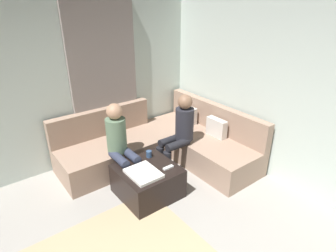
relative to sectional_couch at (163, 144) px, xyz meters
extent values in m
cube|color=silver|center=(-0.86, -1.88, 1.07)|extent=(0.12, 6.00, 2.70)
cube|color=gray|center=(-0.76, -0.58, 0.97)|extent=(0.06, 1.10, 2.50)
cube|color=#9E7F6B|center=(0.30, 0.53, -0.07)|extent=(2.10, 0.85, 0.42)
cube|color=#9E7F6B|center=(0.30, 0.88, 0.36)|extent=(2.10, 0.14, 0.45)
cube|color=#9E7F6B|center=(-0.32, -0.75, -0.07)|extent=(0.85, 1.70, 0.42)
cube|color=#9E7F6B|center=(-0.68, -0.75, 0.36)|extent=(0.14, 1.70, 0.45)
cube|color=silver|center=(-0.20, 0.70, 0.26)|extent=(0.36, 0.12, 0.36)
cube|color=silver|center=(0.50, 0.70, 0.26)|extent=(0.36, 0.12, 0.36)
cube|color=black|center=(0.60, -0.71, -0.07)|extent=(0.76, 0.76, 0.42)
cube|color=white|center=(0.70, -0.83, 0.16)|extent=(0.44, 0.36, 0.04)
cylinder|color=#334C72|center=(0.38, -0.53, 0.19)|extent=(0.08, 0.08, 0.10)
cube|color=white|center=(0.78, -0.49, 0.15)|extent=(0.05, 0.15, 0.02)
cylinder|color=black|center=(0.43, -0.25, -0.07)|extent=(0.12, 0.12, 0.42)
cylinder|color=black|center=(0.25, -0.25, -0.07)|extent=(0.12, 0.12, 0.42)
cylinder|color=black|center=(0.43, -0.05, 0.20)|extent=(0.12, 0.40, 0.12)
cylinder|color=black|center=(0.25, -0.05, 0.20)|extent=(0.12, 0.40, 0.12)
cylinder|color=#26262D|center=(0.34, 0.15, 0.45)|extent=(0.28, 0.28, 0.50)
sphere|color=#8C664C|center=(0.34, 0.15, 0.81)|extent=(0.22, 0.22, 0.22)
cylinder|color=#2D3347|center=(0.45, -0.76, -0.07)|extent=(0.12, 0.12, 0.42)
cylinder|color=#2D3347|center=(0.45, -0.94, -0.07)|extent=(0.12, 0.12, 0.42)
cylinder|color=#2D3347|center=(0.25, -0.76, 0.20)|extent=(0.40, 0.12, 0.12)
cylinder|color=#2D3347|center=(0.25, -0.94, 0.20)|extent=(0.40, 0.12, 0.12)
cylinder|color=#597259|center=(0.05, -0.85, 0.45)|extent=(0.28, 0.28, 0.50)
sphere|color=tan|center=(0.05, -0.85, 0.81)|extent=(0.22, 0.22, 0.22)
camera|label=1|loc=(3.27, -2.41, 2.22)|focal=29.99mm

